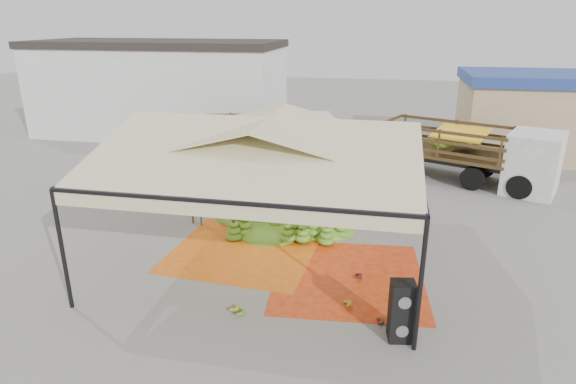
% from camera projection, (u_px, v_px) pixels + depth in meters
% --- Properties ---
extents(ground, '(90.00, 90.00, 0.00)m').
position_uv_depth(ground, '(272.00, 248.00, 14.52)').
color(ground, slate).
rests_on(ground, ground).
extents(canopy_tent, '(8.10, 8.10, 4.00)m').
position_uv_depth(canopy_tent, '(270.00, 142.00, 13.40)').
color(canopy_tent, black).
rests_on(canopy_tent, ground).
extents(building_white, '(14.30, 6.30, 5.40)m').
position_uv_depth(building_white, '(160.00, 88.00, 28.37)').
color(building_white, silver).
rests_on(building_white, ground).
extents(building_tan, '(6.30, 5.30, 4.10)m').
position_uv_depth(building_tan, '(526.00, 114.00, 23.96)').
color(building_tan, tan).
rests_on(building_tan, ground).
extents(tarp_left, '(4.40, 4.21, 0.01)m').
position_uv_depth(tarp_left, '(243.00, 251.00, 14.36)').
color(tarp_left, orange).
rests_on(tarp_left, ground).
extents(tarp_right, '(4.23, 4.41, 0.01)m').
position_uv_depth(tarp_right, '(349.00, 277.00, 12.90)').
color(tarp_right, '#D35413').
rests_on(tarp_right, ground).
extents(banana_heap, '(5.77, 5.03, 1.09)m').
position_uv_depth(banana_heap, '(286.00, 209.00, 16.06)').
color(banana_heap, '#3A7F1A').
rests_on(banana_heap, ground).
extents(hand_yellow_a, '(0.56, 0.50, 0.21)m').
position_uv_depth(hand_yellow_a, '(344.00, 303.00, 11.55)').
color(hand_yellow_a, gold).
rests_on(hand_yellow_a, ground).
extents(hand_yellow_b, '(0.46, 0.38, 0.20)m').
position_uv_depth(hand_yellow_b, '(232.00, 307.00, 11.41)').
color(hand_yellow_b, '#AE9322').
rests_on(hand_yellow_b, ground).
extents(hand_red_a, '(0.49, 0.41, 0.21)m').
position_uv_depth(hand_red_a, '(377.00, 320.00, 10.89)').
color(hand_red_a, '#542313').
rests_on(hand_red_a, ground).
extents(hand_red_b, '(0.50, 0.43, 0.20)m').
position_uv_depth(hand_red_b, '(356.00, 275.00, 12.82)').
color(hand_red_b, '#501D12').
rests_on(hand_red_b, ground).
extents(hand_green, '(0.44, 0.36, 0.20)m').
position_uv_depth(hand_green, '(238.00, 311.00, 11.24)').
color(hand_green, '#396F17').
rests_on(hand_green, ground).
extents(hanging_bunches, '(1.74, 0.24, 0.20)m').
position_uv_depth(hanging_bunches, '(353.00, 171.00, 13.17)').
color(hanging_bunches, '#3F7718').
rests_on(hanging_bunches, ground).
extents(speaker_stack, '(0.57, 0.51, 1.38)m').
position_uv_depth(speaker_stack, '(401.00, 311.00, 10.19)').
color(speaker_stack, black).
rests_on(speaker_stack, ground).
extents(banana_leaves, '(0.96, 1.36, 3.70)m').
position_uv_depth(banana_leaves, '(201.00, 221.00, 16.47)').
color(banana_leaves, '#29691C').
rests_on(banana_leaves, ground).
extents(vendor, '(0.63, 0.47, 1.57)m').
position_uv_depth(vendor, '(302.00, 190.00, 17.19)').
color(vendor, gray).
rests_on(vendor, ground).
extents(truck_left, '(7.68, 4.23, 2.50)m').
position_uv_depth(truck_left, '(257.00, 138.00, 21.47)').
color(truck_left, '#512A1B').
rests_on(truck_left, ground).
extents(truck_right, '(7.34, 4.92, 2.39)m').
position_uv_depth(truck_right, '(475.00, 148.00, 20.02)').
color(truck_right, '#4C3719').
rests_on(truck_right, ground).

